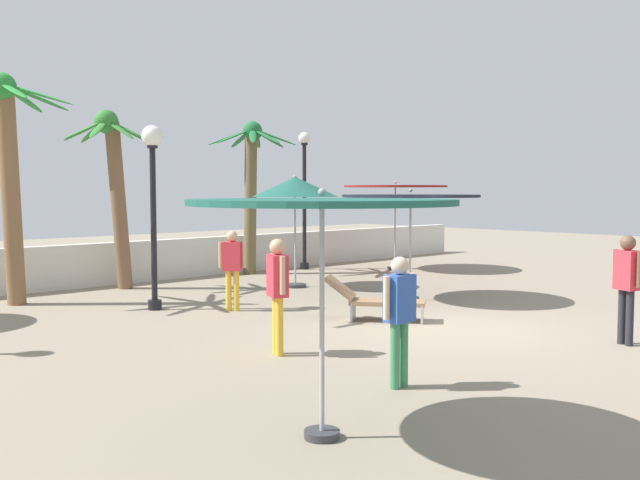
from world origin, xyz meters
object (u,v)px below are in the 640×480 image
palm_tree_1 (251,177)px  guest_1 (278,284)px  patio_umbrella_3 (411,199)px  lounge_chair_0 (375,300)px  lamp_post_2 (153,184)px  guest_3 (232,263)px  guest_0 (627,278)px  palm_tree_2 (7,159)px  guest_2 (399,309)px  lamp_post_0 (304,186)px  patio_umbrella_0 (295,188)px  patio_umbrella_4 (395,189)px  palm_tree_0 (114,177)px  patio_umbrella_2 (322,210)px

palm_tree_1 → guest_1: bearing=-126.2°
patio_umbrella_3 → lounge_chair_0: (-2.43, -1.13, -1.86)m
lamp_post_2 → guest_3: bearing=-49.3°
guest_1 → guest_0: bearing=-36.5°
palm_tree_2 → guest_2: palm_tree_2 is taller
patio_umbrella_3 → lamp_post_2: bearing=149.4°
lamp_post_0 → patio_umbrella_0: bearing=-135.7°
guest_3 → patio_umbrella_4: bearing=18.0°
lamp_post_2 → patio_umbrella_3: bearing=-30.6°
lamp_post_2 → guest_1: (-0.79, -4.83, -1.51)m
lamp_post_2 → guest_3: lamp_post_2 is taller
palm_tree_1 → lounge_chair_0: (-3.03, -7.56, -2.44)m
guest_0 → guest_3: (-2.59, 6.89, -0.08)m
palm_tree_1 → patio_umbrella_4: bearing=-29.3°
lamp_post_0 → palm_tree_2: bearing=-175.0°
patio_umbrella_4 → palm_tree_2: size_ratio=0.64×
palm_tree_0 → guest_0: (2.77, -11.43, -1.70)m
patio_umbrella_3 → patio_umbrella_4: bearing=43.4°
lounge_chair_0 → guest_2: 4.62m
lamp_post_2 → guest_0: (3.65, -8.12, -1.51)m
patio_umbrella_4 → guest_3: size_ratio=1.93×
palm_tree_1 → lamp_post_0: 1.97m
guest_0 → guest_2: (-4.50, 0.89, -0.07)m
patio_umbrella_0 → guest_3: (-3.31, -1.80, -1.52)m
patio_umbrella_2 → palm_tree_0: size_ratio=0.59×
patio_umbrella_3 → lamp_post_0: size_ratio=0.72×
guest_0 → guest_2: guest_0 is taller
patio_umbrella_3 → palm_tree_0: (-3.89, 6.13, 0.51)m
palm_tree_0 → palm_tree_2: bearing=-166.5°
guest_1 → guest_2: (-0.06, -2.40, -0.07)m
patio_umbrella_4 → guest_3: bearing=-162.0°
patio_umbrella_3 → patio_umbrella_4: (4.50, 4.25, 0.23)m
lounge_chair_0 → guest_3: 3.06m
lamp_post_0 → guest_3: lamp_post_0 is taller
palm_tree_2 → patio_umbrella_3: bearing=-39.2°
lounge_chair_0 → guest_3: (-1.29, 2.71, 0.59)m
patio_umbrella_2 → lamp_post_0: (10.13, 11.32, 0.30)m
patio_umbrella_3 → guest_1: (-5.57, -2.01, -1.20)m
lounge_chair_0 → lamp_post_2: bearing=120.8°
patio_umbrella_2 → lamp_post_2: (2.80, 7.88, 0.30)m
lamp_post_0 → lamp_post_2: bearing=-154.8°
patio_umbrella_0 → lounge_chair_0: size_ratio=1.54×
palm_tree_0 → lounge_chair_0: 7.77m
lamp_post_0 → guest_1: lamp_post_0 is taller
guest_3 → guest_2: bearing=-107.7°
lamp_post_2 → palm_tree_0: bearing=75.0°
patio_umbrella_2 → lounge_chair_0: 6.75m
patio_umbrella_3 → lamp_post_2: lamp_post_2 is taller
lounge_chair_0 → guest_2: guest_2 is taller
guest_3 → guest_1: bearing=-117.2°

